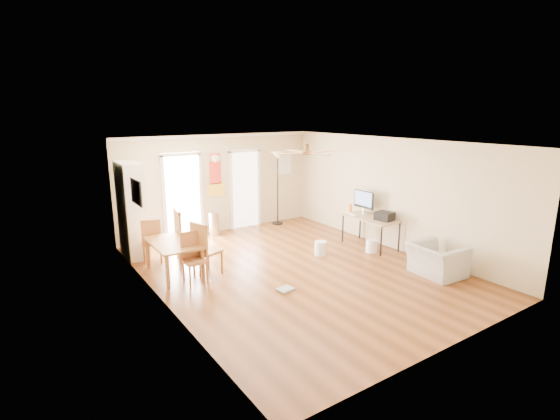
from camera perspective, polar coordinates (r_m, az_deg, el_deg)
floor at (r=8.64m, az=2.23°, el=-8.21°), size 7.00×7.00×0.00m
ceiling at (r=8.05m, az=2.40°, el=9.25°), size 5.50×7.00×0.00m
wall_back at (r=11.21m, az=-8.27°, el=3.61°), size 5.50×0.04×2.60m
wall_front at (r=5.91m, az=22.81°, el=-6.28°), size 5.50×0.04×2.60m
wall_left at (r=7.04m, az=-16.12°, el=-2.64°), size 0.04×7.00×2.60m
wall_right at (r=10.08m, az=15.07°, el=2.19°), size 0.04×7.00×2.60m
crown_molding at (r=8.06m, az=2.40°, el=8.96°), size 5.50×7.00×0.08m
kitchen_doorway at (r=10.85m, az=-13.20°, el=1.72°), size 0.90×0.10×2.10m
bathroom_doorway at (r=11.58m, az=-4.85°, el=2.76°), size 0.80×0.10×2.10m
wall_decal at (r=11.11m, az=-8.85°, el=4.80°), size 0.46×0.03×1.10m
ac_grille at (r=12.14m, az=0.53°, el=6.40°), size 0.50×0.04×0.60m
framed_poster at (r=8.28m, az=-19.13°, el=2.34°), size 0.04×0.66×0.48m
ceiling_fan at (r=7.83m, az=3.69°, el=7.86°), size 1.24×1.24×0.20m
bookshelf at (r=9.72m, az=-19.71°, el=-0.01°), size 0.49×0.98×2.12m
dining_table at (r=8.57m, az=-14.30°, el=-6.42°), size 0.82×1.36×0.68m
dining_chair_right_a at (r=9.24m, az=-12.49°, el=-3.37°), size 0.51×0.51×1.13m
dining_chair_right_b at (r=8.35m, az=-9.94°, el=-5.20°), size 0.57×0.57×1.09m
dining_chair_near at (r=8.05m, az=-11.65°, el=-6.50°), size 0.40×0.40×0.96m
dining_chair_far at (r=9.37m, az=-17.16°, el=-3.94°), size 0.50×0.50×0.97m
trash_can at (r=11.04m, az=-9.00°, el=-1.88°), size 0.31×0.31×0.61m
torchiere_lamp at (r=11.83m, az=-0.33°, el=2.98°), size 0.46×0.46×2.08m
computer_desk at (r=10.19m, az=12.23°, el=-2.98°), size 0.67×1.35×0.72m
imac at (r=10.35m, az=11.38°, el=1.03°), size 0.17×0.62×0.58m
keyboard at (r=10.32m, az=9.75°, el=-0.55°), size 0.23×0.38×0.01m
printer at (r=9.91m, az=14.16°, el=-0.81°), size 0.37×0.42×0.20m
orange_bottle at (r=10.47m, az=9.62°, el=0.22°), size 0.08×0.08×0.21m
wastebasket_a at (r=9.49m, az=5.59°, el=-5.23°), size 0.34×0.34×0.32m
wastebasket_b at (r=9.86m, az=12.45°, el=-4.83°), size 0.33×0.33×0.30m
floor_cloth at (r=7.70m, az=0.73°, el=-10.85°), size 0.32×0.27×0.04m
armchair at (r=8.83m, az=20.68°, el=-6.42°), size 0.93×1.04×0.64m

